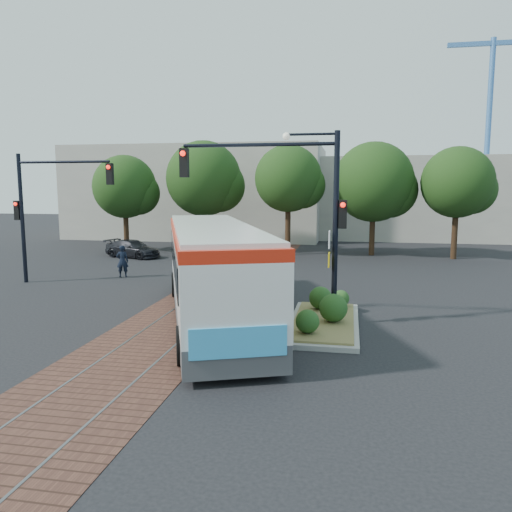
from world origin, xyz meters
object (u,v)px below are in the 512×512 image
at_px(signal_pole_main, 297,197).
at_px(city_bus, 212,267).
at_px(traffic_island, 325,315).
at_px(signal_pole_left, 43,200).
at_px(parked_car, 133,249).
at_px(officer, 122,261).

bearing_deg(signal_pole_main, city_bus, 178.78).
relative_size(traffic_island, signal_pole_main, 0.87).
bearing_deg(city_bus, signal_pole_left, 132.13).
xyz_separation_m(city_bus, parked_car, (-9.14, 13.63, -1.24)).
bearing_deg(officer, parked_car, -86.95).
xyz_separation_m(signal_pole_main, officer, (-9.46, 6.95, -3.35)).
height_order(officer, parked_car, officer).
height_order(signal_pole_main, parked_car, signal_pole_main).
relative_size(signal_pole_main, officer, 3.74).
bearing_deg(parked_car, signal_pole_left, -162.61).
relative_size(signal_pole_left, parked_car, 1.55).
bearing_deg(officer, traffic_island, 128.41).
xyz_separation_m(traffic_island, signal_pole_main, (-0.96, 0.09, 3.83)).
relative_size(traffic_island, parked_car, 1.35).
xyz_separation_m(signal_pole_main, parked_car, (-11.99, 13.69, -3.60)).
bearing_deg(traffic_island, signal_pole_main, 174.64).
height_order(signal_pole_left, parked_car, signal_pole_left).
relative_size(city_bus, signal_pole_main, 2.02).
height_order(city_bus, officer, city_bus).
height_order(city_bus, traffic_island, city_bus).
bearing_deg(signal_pole_main, signal_pole_left, 158.55).
distance_m(signal_pole_main, officer, 12.21).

